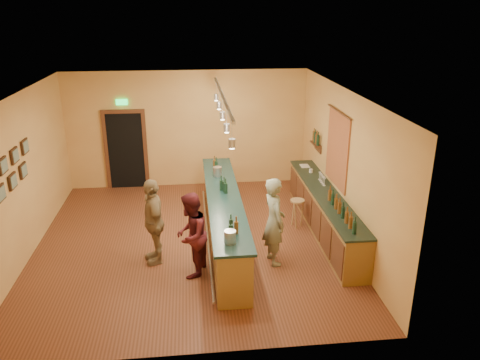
{
  "coord_description": "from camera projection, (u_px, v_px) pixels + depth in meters",
  "views": [
    {
      "loc": [
        0.07,
        -9.05,
        4.77
      ],
      "look_at": [
        1.08,
        0.2,
        1.3
      ],
      "focal_mm": 35.0,
      "sensor_mm": 36.0,
      "label": 1
    }
  ],
  "objects": [
    {
      "name": "back_counter",
      "position": [
        325.0,
        211.0,
        10.39
      ],
      "size": [
        0.6,
        4.55,
        1.27
      ],
      "color": "olive",
      "rests_on": "floor"
    },
    {
      "name": "bartender",
      "position": [
        274.0,
        221.0,
        9.0
      ],
      "size": [
        0.54,
        0.72,
        1.77
      ],
      "primitive_type": "imported",
      "rotation": [
        0.0,
        0.0,
        1.77
      ],
      "color": "gray",
      "rests_on": "floor"
    },
    {
      "name": "picture_grid",
      "position": [
        8.0,
        174.0,
        8.38
      ],
      "size": [
        0.06,
        2.2,
        0.7
      ],
      "primitive_type": null,
      "color": "#382111",
      "rests_on": "wall_left"
    },
    {
      "name": "bar_stool",
      "position": [
        297.0,
        206.0,
        10.61
      ],
      "size": [
        0.32,
        0.32,
        0.66
      ],
      "rotation": [
        0.0,
        0.0,
        0.18
      ],
      "color": "#AE864E",
      "rests_on": "floor"
    },
    {
      "name": "floor",
      "position": [
        191.0,
        242.0,
        10.09
      ],
      "size": [
        7.0,
        7.0,
        0.0
      ],
      "primitive_type": "plane",
      "color": "#572D18",
      "rests_on": "ground"
    },
    {
      "name": "bottle_shelf",
      "position": [
        316.0,
        139.0,
        11.6
      ],
      "size": [
        0.17,
        0.55,
        0.54
      ],
      "color": "#512E18",
      "rests_on": "wall_right"
    },
    {
      "name": "wall_right",
      "position": [
        343.0,
        166.0,
        9.86
      ],
      "size": [
        0.02,
        7.0,
        3.2
      ],
      "primitive_type": "cube",
      "color": "tan",
      "rests_on": "floor"
    },
    {
      "name": "doorway",
      "position": [
        126.0,
        148.0,
        12.76
      ],
      "size": [
        1.15,
        0.09,
        2.48
      ],
      "color": "black",
      "rests_on": "wall_back"
    },
    {
      "name": "customer_b",
      "position": [
        153.0,
        221.0,
        9.05
      ],
      "size": [
        0.64,
        1.08,
        1.73
      ],
      "primitive_type": "imported",
      "rotation": [
        0.0,
        0.0,
        -1.34
      ],
      "color": "#997A51",
      "rests_on": "floor"
    },
    {
      "name": "tasting_bar",
      "position": [
        224.0,
        215.0,
        9.95
      ],
      "size": [
        0.73,
        5.1,
        1.38
      ],
      "color": "olive",
      "rests_on": "floor"
    },
    {
      "name": "pendant_track",
      "position": [
        222.0,
        104.0,
        9.12
      ],
      "size": [
        0.11,
        4.6,
        0.5
      ],
      "color": "silver",
      "rests_on": "ceiling"
    },
    {
      "name": "ceiling",
      "position": [
        185.0,
        93.0,
        8.97
      ],
      "size": [
        6.5,
        7.0,
        0.02
      ],
      "primitive_type": "cube",
      "color": "silver",
      "rests_on": "wall_back"
    },
    {
      "name": "tapestry",
      "position": [
        337.0,
        149.0,
        10.14
      ],
      "size": [
        0.03,
        1.4,
        1.6
      ],
      "primitive_type": "cube",
      "color": "maroon",
      "rests_on": "wall_right"
    },
    {
      "name": "wall_back",
      "position": [
        188.0,
        130.0,
        12.79
      ],
      "size": [
        6.5,
        0.02,
        3.2
      ],
      "primitive_type": "cube",
      "color": "tan",
      "rests_on": "floor"
    },
    {
      "name": "customer_a",
      "position": [
        191.0,
        235.0,
        8.6
      ],
      "size": [
        0.82,
        0.94,
        1.63
      ],
      "primitive_type": "imported",
      "rotation": [
        0.0,
        0.0,
        -1.87
      ],
      "color": "#59191E",
      "rests_on": "floor"
    },
    {
      "name": "wall_front",
      "position": [
        190.0,
        258.0,
        6.27
      ],
      "size": [
        6.5,
        0.02,
        3.2
      ],
      "primitive_type": "cube",
      "color": "tan",
      "rests_on": "floor"
    },
    {
      "name": "wall_left",
      "position": [
        23.0,
        178.0,
        9.2
      ],
      "size": [
        0.02,
        7.0,
        3.2
      ],
      "primitive_type": "cube",
      "color": "tan",
      "rests_on": "floor"
    }
  ]
}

